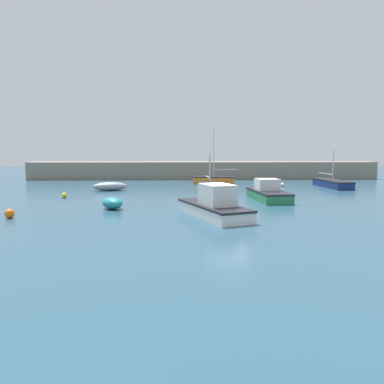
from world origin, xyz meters
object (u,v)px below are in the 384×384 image
(open_tender_yellow, at_px, (110,186))
(mooring_buoy_yellow, at_px, (64,195))
(sailboat_twin_hulled, at_px, (332,183))
(sailboat_tall_mast, at_px, (214,180))
(mooring_buoy_orange, at_px, (9,214))
(sailboat_short_mast, at_px, (210,187))
(mooring_buoy_white, at_px, (282,185))
(dinghy_near_pier, at_px, (112,203))
(cabin_cruiser_white, at_px, (215,206))
(motorboat_grey_hull, at_px, (268,193))

(open_tender_yellow, distance_m, mooring_buoy_yellow, 5.78)
(open_tender_yellow, distance_m, sailboat_twin_hulled, 22.22)
(sailboat_tall_mast, bearing_deg, mooring_buoy_orange, 65.58)
(sailboat_short_mast, xyz_separation_m, mooring_buoy_white, (7.87, 4.05, -0.19))
(sailboat_short_mast, relative_size, mooring_buoy_orange, 9.09)
(dinghy_near_pier, xyz_separation_m, sailboat_twin_hulled, (19.91, 13.07, 0.01))
(mooring_buoy_white, bearing_deg, cabin_cruiser_white, -116.86)
(dinghy_near_pier, height_order, mooring_buoy_orange, dinghy_near_pier)
(dinghy_near_pier, bearing_deg, mooring_buoy_white, -81.83)
(sailboat_twin_hulled, distance_m, mooring_buoy_orange, 29.96)
(motorboat_grey_hull, relative_size, mooring_buoy_yellow, 13.35)
(open_tender_yellow, height_order, mooring_buoy_white, open_tender_yellow)
(sailboat_short_mast, bearing_deg, mooring_buoy_yellow, -74.83)
(motorboat_grey_hull, height_order, mooring_buoy_orange, motorboat_grey_hull)
(dinghy_near_pier, relative_size, mooring_buoy_white, 5.18)
(mooring_buoy_orange, distance_m, mooring_buoy_white, 26.44)
(sailboat_short_mast, relative_size, sailboat_tall_mast, 0.81)
(cabin_cruiser_white, bearing_deg, mooring_buoy_orange, 69.40)
(mooring_buoy_yellow, distance_m, mooring_buoy_white, 21.52)
(motorboat_grey_hull, relative_size, sailboat_tall_mast, 0.91)
(dinghy_near_pier, xyz_separation_m, open_tender_yellow, (-2.18, 10.73, 0.01))
(sailboat_tall_mast, distance_m, mooring_buoy_yellow, 17.44)
(open_tender_yellow, bearing_deg, mooring_buoy_yellow, -129.23)
(mooring_buoy_orange, bearing_deg, mooring_buoy_yellow, 87.68)
(sailboat_twin_hulled, relative_size, mooring_buoy_yellow, 15.17)
(motorboat_grey_hull, height_order, sailboat_twin_hulled, sailboat_twin_hulled)
(sailboat_twin_hulled, xyz_separation_m, mooring_buoy_orange, (-25.16, -16.25, -0.12))
(dinghy_near_pier, relative_size, mooring_buoy_orange, 3.98)
(sailboat_short_mast, height_order, mooring_buoy_yellow, sailboat_short_mast)
(sailboat_short_mast, xyz_separation_m, mooring_buoy_yellow, (-12.03, -4.15, -0.19))
(open_tender_yellow, bearing_deg, mooring_buoy_orange, -113.70)
(sailboat_short_mast, distance_m, mooring_buoy_yellow, 12.73)
(dinghy_near_pier, distance_m, open_tender_yellow, 10.95)
(open_tender_yellow, xyz_separation_m, mooring_buoy_yellow, (-2.71, -5.11, -0.19))
(mooring_buoy_orange, bearing_deg, cabin_cruiser_white, 0.89)
(open_tender_yellow, bearing_deg, dinghy_near_pier, -89.75)
(sailboat_tall_mast, bearing_deg, mooring_buoy_yellow, 50.52)
(open_tender_yellow, bearing_deg, sailboat_short_mast, -17.14)
(mooring_buoy_orange, bearing_deg, motorboat_grey_hull, 23.52)
(open_tender_yellow, relative_size, mooring_buoy_orange, 6.11)
(sailboat_tall_mast, xyz_separation_m, mooring_buoy_white, (6.88, -3.40, -0.23))
(open_tender_yellow, relative_size, sailboat_twin_hulled, 0.53)
(sailboat_tall_mast, bearing_deg, motorboat_grey_hull, 112.04)
(motorboat_grey_hull, distance_m, cabin_cruiser_white, 8.45)
(sailboat_tall_mast, distance_m, mooring_buoy_orange, 24.39)
(sailboat_short_mast, xyz_separation_m, mooring_buoy_orange, (-12.39, -12.95, -0.13))
(motorboat_grey_hull, bearing_deg, sailboat_short_mast, -149.97)
(mooring_buoy_yellow, bearing_deg, mooring_buoy_orange, -92.32)
(cabin_cruiser_white, distance_m, mooring_buoy_white, 18.85)
(open_tender_yellow, relative_size, mooring_buoy_white, 7.95)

